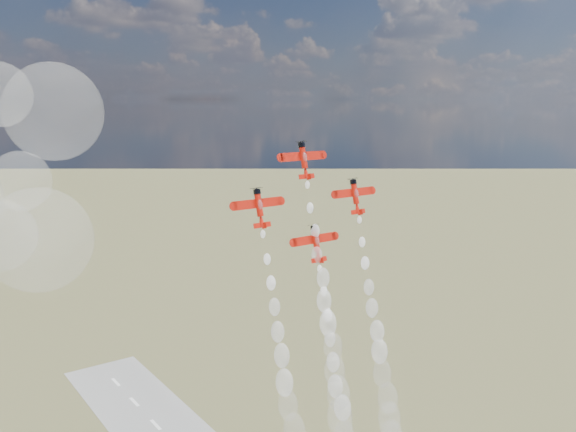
# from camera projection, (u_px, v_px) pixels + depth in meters

# --- Properties ---
(plane_lead) EXTENTS (11.90, 4.54, 8.34)m
(plane_lead) POSITION_uv_depth(u_px,v_px,m) (304.00, 159.00, 137.04)
(plane_lead) COLOR red
(plane_lead) RESTS_ON ground
(plane_left) EXTENTS (11.90, 4.54, 8.34)m
(plane_left) POSITION_uv_depth(u_px,v_px,m) (259.00, 207.00, 129.18)
(plane_left) COLOR red
(plane_left) RESTS_ON ground
(plane_right) EXTENTS (11.90, 4.54, 8.34)m
(plane_right) POSITION_uv_depth(u_px,v_px,m) (355.00, 196.00, 144.49)
(plane_right) COLOR red
(plane_right) RESTS_ON ground
(plane_slot) EXTENTS (11.90, 4.54, 8.34)m
(plane_slot) POSITION_uv_depth(u_px,v_px,m) (316.00, 243.00, 136.64)
(plane_slot) COLOR red
(plane_slot) RESTS_ON ground
(smoke_trail_lead) EXTENTS (5.40, 16.33, 53.76)m
(smoke_trail_lead) POSITION_uv_depth(u_px,v_px,m) (334.00, 368.00, 135.84)
(smoke_trail_lead) COLOR white
(smoke_trail_lead) RESTS_ON plane_lead
(smoke_trail_left) EXTENTS (5.42, 16.46, 53.58)m
(smoke_trail_left) POSITION_uv_depth(u_px,v_px,m) (292.00, 428.00, 128.25)
(smoke_trail_left) COLOR white
(smoke_trail_left) RESTS_ON plane_left
(smoke_trail_right) EXTENTS (5.33, 16.25, 53.49)m
(smoke_trail_right) POSITION_uv_depth(u_px,v_px,m) (386.00, 394.00, 143.31)
(smoke_trail_right) COLOR white
(smoke_trail_right) RESTS_ON plane_right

